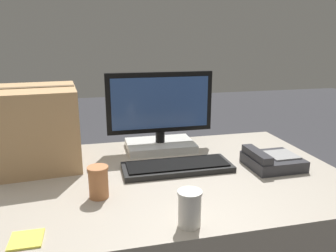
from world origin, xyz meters
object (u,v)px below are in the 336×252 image
paper_cup_right (190,208)px  monitor (160,118)px  keyboard (177,167)px  cardboard_box (39,127)px  desk_phone (271,160)px  sticky_note_pad (26,240)px  paper_cup_left (98,182)px

paper_cup_right → monitor: bearing=84.9°
keyboard → cardboard_box: (-0.55, 0.20, 0.15)m
desk_phone → cardboard_box: bearing=163.5°
monitor → desk_phone: (0.40, -0.33, -0.13)m
cardboard_box → desk_phone: bearing=-15.8°
keyboard → sticky_note_pad: keyboard is taller
monitor → paper_cup_left: (-0.31, -0.44, -0.10)m
paper_cup_left → sticky_note_pad: paper_cup_left is taller
paper_cup_right → sticky_note_pad: 0.45m
keyboard → paper_cup_left: 0.36m
cardboard_box → sticky_note_pad: 0.60m
keyboard → sticky_note_pad: size_ratio=5.26×
desk_phone → paper_cup_left: size_ratio=1.92×
monitor → keyboard: bearing=-87.2°
monitor → sticky_note_pad: (-0.50, -0.65, -0.15)m
keyboard → cardboard_box: bearing=159.4°
cardboard_box → sticky_note_pad: size_ratio=4.54×
sticky_note_pad → keyboard: bearing=36.1°
desk_phone → paper_cup_right: bearing=-144.0°
monitor → desk_phone: bearing=-39.5°
sticky_note_pad → cardboard_box: bearing=92.9°
cardboard_box → paper_cup_right: bearing=-52.1°
keyboard → cardboard_box: cardboard_box is taller
monitor → paper_cup_right: monitor is taller
cardboard_box → paper_cup_left: bearing=-58.6°
cardboard_box → monitor: bearing=7.2°
desk_phone → keyboard: bearing=170.3°
keyboard → cardboard_box: 0.60m
monitor → cardboard_box: monitor is taller
monitor → keyboard: 0.30m
sticky_note_pad → paper_cup_left: bearing=46.3°
paper_cup_right → cardboard_box: 0.78m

